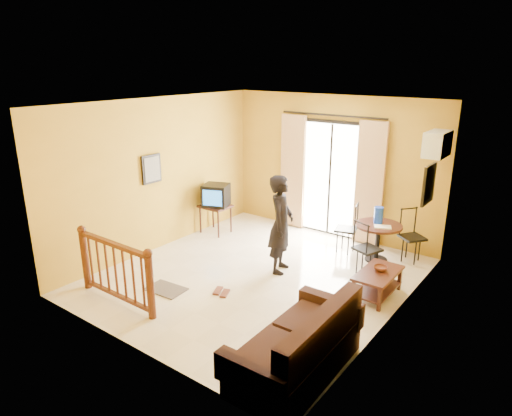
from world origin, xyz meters
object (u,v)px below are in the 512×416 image
Objects in this scene: television at (216,195)px; standing_person at (281,224)px; coffee_table at (378,280)px; dining_table at (378,232)px; sofa at (300,349)px.

television is 0.37× the size of standing_person.
television is at bearing 171.14° from coffee_table.
standing_person is (-1.15, -1.37, 0.30)m from dining_table.
television is 3.80m from coffee_table.
sofa is at bearing -59.02° from television.
sofa is at bearing -81.35° from dining_table.
coffee_table is 0.49× the size of sofa.
sofa is 1.10× the size of standing_person.
dining_table is 0.90× the size of coffee_table.
sofa is at bearing -161.40° from standing_person.
dining_table is at bearing -59.77° from standing_person.
sofa is (0.53, -3.48, -0.21)m from dining_table.
sofa reaches higher than coffee_table.
standing_person is (-1.67, -0.12, 0.56)m from coffee_table.
standing_person reaches higher than television.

